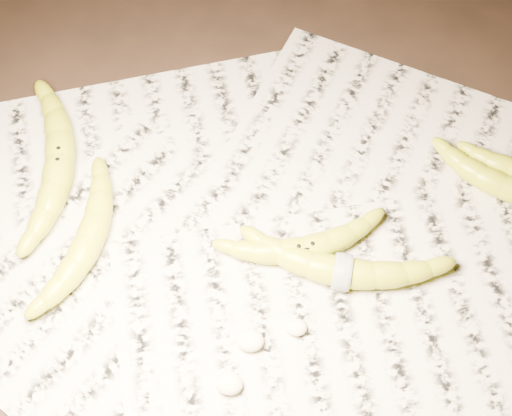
# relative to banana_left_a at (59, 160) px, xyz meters

# --- Properties ---
(ground) EXTENTS (3.00, 3.00, 0.00)m
(ground) POSITION_rel_banana_left_a_xyz_m (0.29, -0.10, -0.03)
(ground) COLOR black
(ground) RESTS_ON ground
(newspaper_patch) EXTENTS (0.90, 0.70, 0.01)m
(newspaper_patch) POSITION_rel_banana_left_a_xyz_m (0.30, -0.10, -0.02)
(newspaper_patch) COLOR #BDB7A2
(newspaper_patch) RESTS_ON ground
(banana_left_a) EXTENTS (0.11, 0.25, 0.04)m
(banana_left_a) POSITION_rel_banana_left_a_xyz_m (0.00, 0.00, 0.00)
(banana_left_a) COLOR gold
(banana_left_a) RESTS_ON newspaper_patch
(banana_left_b) EXTENTS (0.09, 0.20, 0.04)m
(banana_left_b) POSITION_rel_banana_left_a_xyz_m (0.07, -0.11, -0.00)
(banana_left_b) COLOR gold
(banana_left_b) RESTS_ON newspaper_patch
(banana_center) EXTENTS (0.20, 0.12, 0.04)m
(banana_center) POSITION_rel_banana_left_a_xyz_m (0.34, -0.09, -0.00)
(banana_center) COLOR gold
(banana_center) RESTS_ON newspaper_patch
(banana_taped) EXTENTS (0.24, 0.07, 0.04)m
(banana_taped) POSITION_rel_banana_left_a_xyz_m (0.39, -0.11, -0.00)
(banana_taped) COLOR gold
(banana_taped) RESTS_ON newspaper_patch
(banana_upper_a) EXTENTS (0.19, 0.11, 0.04)m
(banana_upper_a) POSITION_rel_banana_left_a_xyz_m (0.59, 0.04, -0.00)
(banana_upper_a) COLOR gold
(banana_upper_a) RESTS_ON newspaper_patch
(measuring_tape) EXTENTS (0.01, 0.05, 0.05)m
(measuring_tape) POSITION_rel_banana_left_a_xyz_m (0.39, -0.11, -0.00)
(measuring_tape) COLOR white
(measuring_tape) RESTS_ON newspaper_patch
(flesh_chunk_a) EXTENTS (0.03, 0.03, 0.02)m
(flesh_chunk_a) POSITION_rel_banana_left_a_xyz_m (0.27, -0.27, -0.01)
(flesh_chunk_a) COLOR beige
(flesh_chunk_a) RESTS_ON newspaper_patch
(flesh_chunk_b) EXTENTS (0.03, 0.03, 0.02)m
(flesh_chunk_b) POSITION_rel_banana_left_a_xyz_m (0.29, -0.21, -0.01)
(flesh_chunk_b) COLOR beige
(flesh_chunk_b) RESTS_ON newspaper_patch
(flesh_chunk_c) EXTENTS (0.03, 0.02, 0.02)m
(flesh_chunk_c) POSITION_rel_banana_left_a_xyz_m (0.34, -0.19, -0.01)
(flesh_chunk_c) COLOR beige
(flesh_chunk_c) RESTS_ON newspaper_patch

